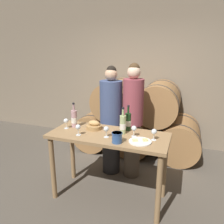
# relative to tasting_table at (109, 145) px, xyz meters

# --- Properties ---
(ground_plane) EXTENTS (10.00, 10.00, 0.00)m
(ground_plane) POSITION_rel_tasting_table_xyz_m (0.00, 0.00, -0.76)
(ground_plane) COLOR #564F44
(stone_wall_back) EXTENTS (10.00, 0.12, 3.20)m
(stone_wall_back) POSITION_rel_tasting_table_xyz_m (0.00, 2.10, 0.84)
(stone_wall_back) COLOR gray
(stone_wall_back) RESTS_ON ground_plane
(barrel_stack) EXTENTS (2.34, 0.94, 1.37)m
(barrel_stack) POSITION_rel_tasting_table_xyz_m (0.00, 1.51, -0.14)
(barrel_stack) COLOR #9E7042
(barrel_stack) RESTS_ON ground_plane
(tasting_table) EXTENTS (1.48, 0.63, 0.91)m
(tasting_table) POSITION_rel_tasting_table_xyz_m (0.00, 0.00, 0.00)
(tasting_table) COLOR #99754C
(tasting_table) RESTS_ON ground_plane
(person_left) EXTENTS (0.34, 0.34, 1.69)m
(person_left) POSITION_rel_tasting_table_xyz_m (-0.20, 0.63, 0.10)
(person_left) COLOR #232326
(person_left) RESTS_ON ground_plane
(person_right) EXTENTS (0.30, 0.30, 1.74)m
(person_right) POSITION_rel_tasting_table_xyz_m (0.14, 0.63, 0.14)
(person_right) COLOR #4C4238
(person_right) RESTS_ON ground_plane
(wine_bottle_red) EXTENTS (0.08, 0.08, 0.33)m
(wine_bottle_red) POSITION_rel_tasting_table_xyz_m (0.19, 0.22, 0.26)
(wine_bottle_red) COLOR #193819
(wine_bottle_red) RESTS_ON tasting_table
(wine_bottle_white) EXTENTS (0.08, 0.08, 0.34)m
(wine_bottle_white) POSITION_rel_tasting_table_xyz_m (0.16, 0.07, 0.26)
(wine_bottle_white) COLOR #ADBC7F
(wine_bottle_white) RESTS_ON tasting_table
(wine_bottle_rose) EXTENTS (0.08, 0.08, 0.34)m
(wine_bottle_rose) POSITION_rel_tasting_table_xyz_m (-0.52, 0.09, 0.26)
(wine_bottle_rose) COLOR #BC8E93
(wine_bottle_rose) RESTS_ON tasting_table
(blue_crock) EXTENTS (0.12, 0.12, 0.12)m
(blue_crock) POSITION_rel_tasting_table_xyz_m (0.18, -0.21, 0.21)
(blue_crock) COLOR #335693
(blue_crock) RESTS_ON tasting_table
(bread_basket) EXTENTS (0.20, 0.20, 0.12)m
(bread_basket) POSITION_rel_tasting_table_xyz_m (-0.24, 0.10, 0.19)
(bread_basket) COLOR #A87F4C
(bread_basket) RESTS_ON tasting_table
(cheese_plate) EXTENTS (0.26, 0.26, 0.04)m
(cheese_plate) POSITION_rel_tasting_table_xyz_m (0.42, -0.11, 0.15)
(cheese_plate) COLOR white
(cheese_plate) RESTS_ON tasting_table
(wine_glass_far_left) EXTENTS (0.06, 0.06, 0.14)m
(wine_glass_far_left) POSITION_rel_tasting_table_xyz_m (-0.60, -0.00, 0.24)
(wine_glass_far_left) COLOR white
(wine_glass_far_left) RESTS_ON tasting_table
(wine_glass_left) EXTENTS (0.06, 0.06, 0.14)m
(wine_glass_left) POSITION_rel_tasting_table_xyz_m (-0.33, -0.16, 0.24)
(wine_glass_left) COLOR white
(wine_glass_left) RESTS_ON tasting_table
(wine_glass_center) EXTENTS (0.06, 0.06, 0.14)m
(wine_glass_center) POSITION_rel_tasting_table_xyz_m (0.01, -0.10, 0.24)
(wine_glass_center) COLOR white
(wine_glass_center) RESTS_ON tasting_table
(wine_glass_right) EXTENTS (0.06, 0.06, 0.14)m
(wine_glass_right) POSITION_rel_tasting_table_xyz_m (0.31, 0.03, 0.24)
(wine_glass_right) COLOR white
(wine_glass_right) RESTS_ON tasting_table
(wine_glass_far_right) EXTENTS (0.06, 0.06, 0.14)m
(wine_glass_far_right) POSITION_rel_tasting_table_xyz_m (0.56, 0.00, 0.24)
(wine_glass_far_right) COLOR white
(wine_glass_far_right) RESTS_ON tasting_table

